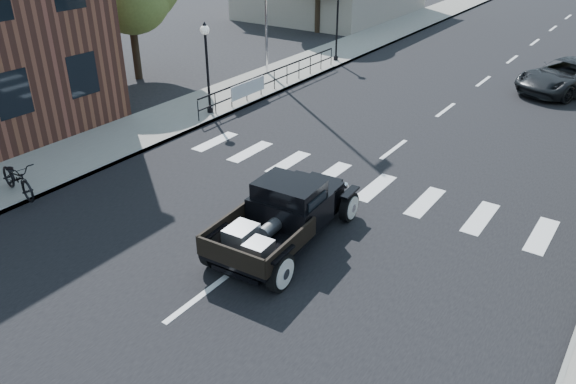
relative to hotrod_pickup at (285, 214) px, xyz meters
The scene contains 11 objects.
ground 0.88m from the hotrod_pickup, 169.98° to the left, with size 120.00×120.00×0.00m, color black.
road 15.07m from the hotrod_pickup, 91.04° to the left, with size 14.00×80.00×0.02m, color black.
road_markings 10.09m from the hotrod_pickup, 91.55° to the left, with size 12.00×60.00×0.06m, color silver, non-canonical shape.
sidewalk_left 17.44m from the hotrod_pickup, 120.24° to the left, with size 3.00×80.00×0.15m, color gray.
railing 12.58m from the hotrod_pickup, 127.00° to the left, with size 0.08×10.00×1.00m, color black, non-canonical shape.
banner 11.00m from the hotrod_pickup, 132.95° to the left, with size 0.04×2.20×0.60m, color silver, non-canonical shape.
lamp_post_b 9.99m from the hotrod_pickup, 142.47° to the left, with size 0.36×0.36×3.55m, color black, non-canonical shape.
lamp_post_c 17.91m from the hotrod_pickup, 116.13° to the left, with size 0.36×0.36×3.55m, color black, non-canonical shape.
hotrod_pickup is the anchor object (origin of this frame).
second_car 17.77m from the hotrod_pickup, 79.62° to the left, with size 2.37×5.15×1.43m, color black.
motorcycle 8.05m from the hotrod_pickup, 162.49° to the right, with size 0.69×1.98×1.04m, color black.
Camera 1 is at (7.19, -9.93, 7.79)m, focal length 35.00 mm.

